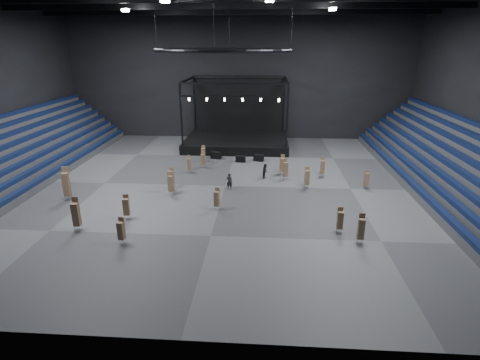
# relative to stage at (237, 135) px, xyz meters

# --- Properties ---
(floor) EXTENTS (50.00, 50.00, 0.00)m
(floor) POSITION_rel_stage_xyz_m (-0.00, -16.24, -1.45)
(floor) COLOR #515254
(floor) RESTS_ON ground
(wall_back) EXTENTS (50.00, 0.20, 18.00)m
(wall_back) POSITION_rel_stage_xyz_m (-0.00, 4.76, 7.55)
(wall_back) COLOR black
(wall_back) RESTS_ON ground
(wall_front) EXTENTS (50.00, 0.20, 18.00)m
(wall_front) POSITION_rel_stage_xyz_m (-0.00, -37.24, 7.55)
(wall_front) COLOR black
(wall_front) RESTS_ON ground
(bleachers_left) EXTENTS (7.20, 40.00, 6.40)m
(bleachers_left) POSITION_rel_stage_xyz_m (-22.94, -16.24, 0.28)
(bleachers_left) COLOR #454547
(bleachers_left) RESTS_ON floor
(bleachers_right) EXTENTS (7.20, 40.00, 6.40)m
(bleachers_right) POSITION_rel_stage_xyz_m (22.94, -16.24, 0.28)
(bleachers_right) COLOR #454547
(bleachers_right) RESTS_ON floor
(stage) EXTENTS (14.00, 10.00, 9.20)m
(stage) POSITION_rel_stage_xyz_m (0.00, 0.00, 0.00)
(stage) COLOR black
(stage) RESTS_ON floor
(truss_ring) EXTENTS (12.30, 12.30, 5.15)m
(truss_ring) POSITION_rel_stage_xyz_m (-0.00, -16.24, 11.55)
(truss_ring) COLOR black
(truss_ring) RESTS_ON ceiling
(floodlights) EXTENTS (28.60, 16.60, 0.25)m
(floodlights) POSITION_rel_stage_xyz_m (-0.00, -20.24, 15.15)
(floodlights) COLOR white
(floodlights) RESTS_ON roof_girders
(flight_case_left) EXTENTS (1.40, 1.00, 0.84)m
(flight_case_left) POSITION_rel_stage_xyz_m (-2.13, -6.75, -1.03)
(flight_case_left) COLOR black
(flight_case_left) RESTS_ON floor
(flight_case_mid) EXTENTS (1.23, 0.74, 0.77)m
(flight_case_mid) POSITION_rel_stage_xyz_m (1.02, -8.01, -1.07)
(flight_case_mid) COLOR black
(flight_case_mid) RESTS_ON floor
(flight_case_right) EXTENTS (1.31, 0.89, 0.79)m
(flight_case_right) POSITION_rel_stage_xyz_m (3.22, -7.48, -1.05)
(flight_case_right) COLOR black
(flight_case_right) RESTS_ON floor
(chair_stack_0) EXTENTS (0.47, 0.47, 2.01)m
(chair_stack_0) POSITION_rel_stage_xyz_m (-3.49, -8.22, -0.38)
(chair_stack_0) COLOR silver
(chair_stack_0) RESTS_ON floor
(chair_stack_1) EXTENTS (0.51, 0.51, 1.96)m
(chair_stack_1) POSITION_rel_stage_xyz_m (-4.45, -12.31, -0.42)
(chair_stack_1) COLOR silver
(chair_stack_1) RESTS_ON floor
(chair_stack_2) EXTENTS (0.54, 0.54, 2.70)m
(chair_stack_2) POSITION_rel_stage_xyz_m (-10.34, -26.45, -0.07)
(chair_stack_2) COLOR silver
(chair_stack_2) RESTS_ON floor
(chair_stack_3) EXTENTS (0.43, 0.43, 2.04)m
(chair_stack_3) POSITION_rel_stage_xyz_m (9.67, -25.52, -0.38)
(chair_stack_3) COLOR silver
(chair_stack_3) RESTS_ON floor
(chair_stack_4) EXTENTS (0.49, 0.49, 2.17)m
(chair_stack_4) POSITION_rel_stage_xyz_m (8.14, -16.23, -0.30)
(chair_stack_4) COLOR silver
(chair_stack_4) RESTS_ON floor
(chair_stack_5) EXTENTS (0.49, 0.49, 2.01)m
(chair_stack_5) POSITION_rel_stage_xyz_m (-6.20, -28.23, -0.39)
(chair_stack_5) COLOR silver
(chair_stack_5) RESTS_ON floor
(chair_stack_6) EXTENTS (0.50, 0.50, 1.98)m
(chair_stack_6) POSITION_rel_stage_xyz_m (-0.13, -21.96, -0.40)
(chair_stack_6) COLOR silver
(chair_stack_6) RESTS_ON floor
(chair_stack_7) EXTENTS (0.65, 0.65, 2.22)m
(chair_stack_7) POSITION_rel_stage_xyz_m (-5.24, -17.40, -0.27)
(chair_stack_7) COLOR silver
(chair_stack_7) RESTS_ON floor
(chair_stack_8) EXTENTS (0.42, 0.42, 1.86)m
(chair_stack_8) POSITION_rel_stage_xyz_m (14.00, -15.91, -0.46)
(chair_stack_8) COLOR silver
(chair_stack_8) RESTS_ON floor
(chair_stack_9) EXTENTS (0.54, 0.54, 2.10)m
(chair_stack_9) POSITION_rel_stage_xyz_m (-7.25, -24.28, -0.33)
(chair_stack_9) COLOR silver
(chair_stack_9) RESTS_ON floor
(chair_stack_10) EXTENTS (0.53, 0.53, 2.20)m
(chair_stack_10) POSITION_rel_stage_xyz_m (10.12, -12.86, -0.29)
(chair_stack_10) COLOR silver
(chair_stack_10) RESTS_ON floor
(chair_stack_11) EXTENTS (0.49, 0.49, 2.30)m
(chair_stack_11) POSITION_rel_stage_xyz_m (10.86, -27.06, -0.26)
(chair_stack_11) COLOR silver
(chair_stack_11) RESTS_ON floor
(chair_stack_12) EXTENTS (0.57, 0.57, 2.23)m
(chair_stack_12) POSITION_rel_stage_xyz_m (5.84, -12.28, -0.29)
(chair_stack_12) COLOR silver
(chair_stack_12) RESTS_ON floor
(chair_stack_13) EXTENTS (0.64, 0.64, 3.17)m
(chair_stack_13) POSITION_rel_stage_xyz_m (-14.00, -20.79, 0.15)
(chair_stack_13) COLOR silver
(chair_stack_13) RESTS_ON floor
(chair_stack_14) EXTENTS (0.56, 0.56, 2.28)m
(chair_stack_14) POSITION_rel_stage_xyz_m (-4.83, -18.92, -0.27)
(chair_stack_14) COLOR silver
(chair_stack_14) RESTS_ON floor
(chair_stack_15) EXTENTS (0.54, 0.54, 2.26)m
(chair_stack_15) POSITION_rel_stage_xyz_m (6.13, -13.88, -0.29)
(chair_stack_15) COLOR silver
(chair_stack_15) RESTS_ON floor
(chair_stack_16) EXTENTS (0.53, 0.53, 1.90)m
(chair_stack_16) POSITION_rel_stage_xyz_m (-3.16, -10.48, -0.44)
(chair_stack_16) COLOR silver
(chair_stack_16) RESTS_ON floor
(man_center) EXTENTS (0.67, 0.50, 1.66)m
(man_center) POSITION_rel_stage_xyz_m (0.51, -17.14, -0.62)
(man_center) COLOR black
(man_center) RESTS_ON floor
(crew_member) EXTENTS (0.82, 0.93, 1.59)m
(crew_member) POSITION_rel_stage_xyz_m (4.03, -13.65, -0.65)
(crew_member) COLOR black
(crew_member) RESTS_ON floor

